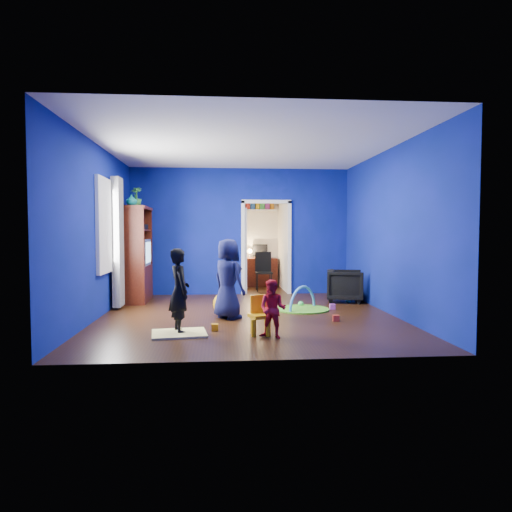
{
  "coord_description": "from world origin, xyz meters",
  "views": [
    {
      "loc": [
        -0.47,
        -7.77,
        1.44
      ],
      "look_at": [
        0.18,
        0.4,
        1.01
      ],
      "focal_mm": 32.0,
      "sensor_mm": 36.0,
      "label": 1
    }
  ],
  "objects": [
    {
      "name": "study_desk",
      "position": [
        0.6,
        4.26,
        0.38
      ],
      "size": [
        0.88,
        0.44,
        0.75
      ],
      "primitive_type": "cube",
      "color": "#3D140A",
      "rests_on": "floor"
    },
    {
      "name": "hopper_ball",
      "position": [
        -0.39,
        0.02,
        0.21
      ],
      "size": [
        0.41,
        0.41,
        0.41
      ],
      "primitive_type": "sphere",
      "color": "yellow",
      "rests_on": "floor"
    },
    {
      "name": "toy_3",
      "position": [
        1.08,
        0.87,
        0.06
      ],
      "size": [
        0.11,
        0.11,
        0.11
      ],
      "primitive_type": "sphere",
      "color": "green",
      "rests_on": "floor"
    },
    {
      "name": "child_navy",
      "position": [
        -0.34,
        -0.23,
        0.66
      ],
      "size": [
        0.74,
        0.77,
        1.33
      ],
      "primitive_type": "imported",
      "rotation": [
        0.0,
        0.0,
        2.25
      ],
      "color": "#101B3C",
      "rests_on": "floor"
    },
    {
      "name": "wall_back",
      "position": [
        0.0,
        2.75,
        1.45
      ],
      "size": [
        5.0,
        0.02,
        2.9
      ],
      "primitive_type": "cube",
      "color": "navy",
      "rests_on": "floor"
    },
    {
      "name": "toddler_red",
      "position": [
        0.24,
        -1.69,
        0.4
      ],
      "size": [
        0.48,
        0.44,
        0.8
      ],
      "primitive_type": "imported",
      "rotation": [
        0.0,
        0.0,
        -0.44
      ],
      "color": "red",
      "rests_on": "floor"
    },
    {
      "name": "wall_front",
      "position": [
        0.0,
        -2.75,
        1.45
      ],
      "size": [
        5.0,
        0.02,
        2.9
      ],
      "primitive_type": "cube",
      "color": "navy",
      "rests_on": "floor"
    },
    {
      "name": "book_shelf",
      "position": [
        0.6,
        4.37,
        2.02
      ],
      "size": [
        0.88,
        0.24,
        0.04
      ],
      "primitive_type": "cube",
      "color": "white",
      "rests_on": "study_desk"
    },
    {
      "name": "wall_left",
      "position": [
        -2.5,
        0.0,
        1.45
      ],
      "size": [
        0.02,
        5.5,
        2.9
      ],
      "primitive_type": "cube",
      "color": "navy",
      "rests_on": "floor"
    },
    {
      "name": "kid_chair",
      "position": [
        0.09,
        -1.49,
        0.25
      ],
      "size": [
        0.36,
        0.36,
        0.5
      ],
      "primitive_type": "cube",
      "rotation": [
        0.0,
        0.0,
        0.35
      ],
      "color": "yellow",
      "rests_on": "floor"
    },
    {
      "name": "floor",
      "position": [
        0.0,
        0.0,
        0.0
      ],
      "size": [
        5.0,
        5.5,
        0.01
      ],
      "primitive_type": "cube",
      "color": "black",
      "rests_on": "ground"
    },
    {
      "name": "toy_1",
      "position": [
        2.14,
        1.28,
        0.06
      ],
      "size": [
        0.11,
        0.11,
        0.11
      ],
      "primitive_type": "sphere",
      "color": "#27A3DE",
      "rests_on": "floor"
    },
    {
      "name": "toy_2",
      "position": [
        -0.55,
        -1.16,
        0.05
      ],
      "size": [
        0.1,
        0.08,
        0.1
      ],
      "primitive_type": "cube",
      "color": "orange",
      "rests_on": "floor"
    },
    {
      "name": "potted_plant",
      "position": [
        -2.22,
        2.0,
        2.17
      ],
      "size": [
        0.27,
        0.27,
        0.43
      ],
      "primitive_type": "imported",
      "rotation": [
        0.0,
        0.0,
        -0.14
      ],
      "color": "#2D7E30",
      "rests_on": "tv_armoire"
    },
    {
      "name": "curtain",
      "position": [
        -2.37,
        0.9,
        1.25
      ],
      "size": [
        0.14,
        0.42,
        2.4
      ],
      "primitive_type": "cube",
      "color": "slate",
      "rests_on": "floor"
    },
    {
      "name": "play_mat",
      "position": [
        1.05,
        0.5,
        0.01
      ],
      "size": [
        0.98,
        0.98,
        0.03
      ],
      "primitive_type": "cylinder",
      "color": "green",
      "rests_on": "floor"
    },
    {
      "name": "armchair",
      "position": [
        2.1,
        1.41,
        0.33
      ],
      "size": [
        0.87,
        0.86,
        0.66
      ],
      "primitive_type": "imported",
      "rotation": [
        0.0,
        0.0,
        1.34
      ],
      "color": "black",
      "rests_on": "floor"
    },
    {
      "name": "tv_armoire",
      "position": [
        -2.22,
        1.78,
        0.98
      ],
      "size": [
        0.58,
        1.14,
        1.96
      ],
      "primitive_type": "cube",
      "color": "#3E0E0A",
      "rests_on": "floor"
    },
    {
      "name": "alcove",
      "position": [
        0.6,
        3.62,
        1.25
      ],
      "size": [
        1.0,
        1.75,
        2.5
      ],
      "primitive_type": null,
      "color": "silver",
      "rests_on": "floor"
    },
    {
      "name": "toy_4",
      "position": [
        1.61,
        0.51,
        0.05
      ],
      "size": [
        0.1,
        0.08,
        0.1
      ],
      "primitive_type": "cube",
      "color": "#C74ABD",
      "rests_on": "floor"
    },
    {
      "name": "wall_right",
      "position": [
        2.5,
        0.0,
        1.45
      ],
      "size": [
        0.02,
        5.5,
        2.9
      ],
      "primitive_type": "cube",
      "color": "navy",
      "rests_on": "floor"
    },
    {
      "name": "folding_chair",
      "position": [
        0.6,
        3.3,
        0.46
      ],
      "size": [
        0.4,
        0.4,
        0.92
      ],
      "primitive_type": "cube",
      "color": "black",
      "rests_on": "floor"
    },
    {
      "name": "vase",
      "position": [
        -2.22,
        1.48,
        2.07
      ],
      "size": [
        0.23,
        0.23,
        0.23
      ],
      "primitive_type": "imported",
      "rotation": [
        0.0,
        0.0,
        -0.04
      ],
      "color": "#0D606A",
      "rests_on": "tv_armoire"
    },
    {
      "name": "desk_monitor",
      "position": [
        0.6,
        4.38,
        0.95
      ],
      "size": [
        0.4,
        0.05,
        0.32
      ],
      "primitive_type": "cube",
      "color": "black",
      "rests_on": "study_desk"
    },
    {
      "name": "crt_tv",
      "position": [
        -2.18,
        1.78,
        1.02
      ],
      "size": [
        0.46,
        0.7,
        0.54
      ],
      "primitive_type": "cube",
      "color": "silver",
      "rests_on": "tv_armoire"
    },
    {
      "name": "doorway",
      "position": [
        0.6,
        2.75,
        1.05
      ],
      "size": [
        1.16,
        0.1,
        2.1
      ],
      "primitive_type": "cube",
      "color": "white",
      "rests_on": "floor"
    },
    {
      "name": "child_black",
      "position": [
        -1.05,
        -1.27,
        0.6
      ],
      "size": [
        0.43,
        0.51,
        1.21
      ],
      "primitive_type": "imported",
      "rotation": [
        0.0,
        0.0,
        1.93
      ],
      "color": "black",
      "rests_on": "floor"
    },
    {
      "name": "toy_0",
      "position": [
        1.39,
        -0.61,
        0.05
      ],
      "size": [
        0.1,
        0.08,
        0.1
      ],
      "primitive_type": "cube",
      "color": "red",
      "rests_on": "floor"
    },
    {
      "name": "ceiling",
      "position": [
        0.0,
        0.0,
        2.9
      ],
      "size": [
        5.0,
        5.5,
        0.01
      ],
      "primitive_type": "cube",
      "color": "white",
      "rests_on": "wall_back"
    },
    {
      "name": "yellow_blanket",
      "position": [
        -1.05,
        -1.37,
        0.01
      ],
      "size": [
        0.82,
        0.7,
        0.03
      ],
      "primitive_type": "cube",
      "rotation": [
        0.0,
        0.0,
        0.14
      ],
      "color": "#F2E07A",
      "rests_on": "floor"
    },
    {
      "name": "window_left",
      "position": [
        -2.48,
        0.35,
        1.55
      ],
      "size": [
        0.03,
        0.95,
        1.55
      ],
      "primitive_type": "cube",
      "color": "white",
      "rests_on": "wall_left"
    },
    {
      "name": "toy_arch",
      "position": [
        1.05,
        0.5,
        0.02
      ],
      "size": [
        0.63,
        0.68,
        0.87
      ],
      "primitive_type": "torus",
      "rotation": [
        1.57,
        0.0,
        0.83
      ],
      "color": "#3F8CD8",
      "rests_on": "floor"
    },
    {
      "name": "desk_lamp",
      "position": [
        0.32,
        4.32,
        0.93
      ],
      "size": [
        0.14,
        0.14,
        0.14
      ],
      "primitive_type": "sphere",
      "color": "#FFD88C",
      "rests_on": "study_desk"
    }
  ]
}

